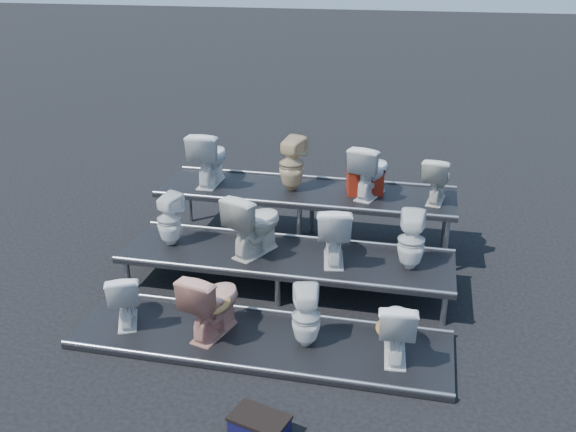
% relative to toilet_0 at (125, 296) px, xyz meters
% --- Properties ---
extents(ground, '(80.00, 80.00, 0.00)m').
position_rel_toilet_0_xyz_m(ground, '(1.60, 1.30, -0.39)').
color(ground, black).
rests_on(ground, ground).
extents(tier_front, '(4.20, 1.20, 0.06)m').
position_rel_toilet_0_xyz_m(tier_front, '(1.60, 0.00, -0.36)').
color(tier_front, black).
rests_on(tier_front, ground).
extents(tier_mid, '(4.20, 1.20, 0.46)m').
position_rel_toilet_0_xyz_m(tier_mid, '(1.60, 1.30, -0.16)').
color(tier_mid, black).
rests_on(tier_mid, ground).
extents(tier_back, '(4.20, 1.20, 0.86)m').
position_rel_toilet_0_xyz_m(tier_back, '(1.60, 2.60, 0.04)').
color(tier_back, black).
rests_on(tier_back, ground).
extents(toilet_0, '(0.60, 0.74, 0.66)m').
position_rel_toilet_0_xyz_m(toilet_0, '(0.00, 0.00, 0.00)').
color(toilet_0, white).
rests_on(toilet_0, tier_front).
extents(toilet_1, '(0.63, 0.87, 0.79)m').
position_rel_toilet_0_xyz_m(toilet_1, '(1.06, 0.00, 0.07)').
color(toilet_1, tan).
rests_on(toilet_1, tier_front).
extents(toilet_2, '(0.38, 0.38, 0.69)m').
position_rel_toilet_0_xyz_m(toilet_2, '(2.12, 0.00, 0.02)').
color(toilet_2, white).
rests_on(toilet_2, tier_front).
extents(toilet_3, '(0.45, 0.73, 0.71)m').
position_rel_toilet_0_xyz_m(toilet_3, '(3.08, 0.00, 0.03)').
color(toilet_3, white).
rests_on(toilet_3, tier_front).
extents(toilet_4, '(0.41, 0.42, 0.70)m').
position_rel_toilet_0_xyz_m(toilet_4, '(0.04, 1.30, 0.42)').
color(toilet_4, white).
rests_on(toilet_4, tier_mid).
extents(toilet_5, '(0.75, 0.92, 0.82)m').
position_rel_toilet_0_xyz_m(toilet_5, '(1.19, 1.30, 0.48)').
color(toilet_5, silver).
rests_on(toilet_5, tier_mid).
extents(toilet_6, '(0.54, 0.80, 0.75)m').
position_rel_toilet_0_xyz_m(toilet_6, '(2.20, 1.30, 0.45)').
color(toilet_6, white).
rests_on(toilet_6, tier_mid).
extents(toilet_7, '(0.33, 0.34, 0.73)m').
position_rel_toilet_0_xyz_m(toilet_7, '(3.14, 1.30, 0.44)').
color(toilet_7, white).
rests_on(toilet_7, tier_mid).
extents(toilet_8, '(0.45, 0.79, 0.81)m').
position_rel_toilet_0_xyz_m(toilet_8, '(0.16, 2.60, 0.87)').
color(toilet_8, white).
rests_on(toilet_8, tier_back).
extents(toilet_9, '(0.45, 0.45, 0.78)m').
position_rel_toilet_0_xyz_m(toilet_9, '(1.39, 2.60, 0.86)').
color(toilet_9, '#D3BA8C').
rests_on(toilet_9, tier_back).
extents(toilet_10, '(0.62, 0.83, 0.75)m').
position_rel_toilet_0_xyz_m(toilet_10, '(2.50, 2.60, 0.85)').
color(toilet_10, white).
rests_on(toilet_10, tier_back).
extents(toilet_11, '(0.45, 0.67, 0.64)m').
position_rel_toilet_0_xyz_m(toilet_11, '(3.40, 2.60, 0.79)').
color(toilet_11, silver).
rests_on(toilet_11, tier_back).
extents(red_crate, '(0.56, 0.49, 0.35)m').
position_rel_toilet_0_xyz_m(red_crate, '(2.42, 2.72, 0.65)').
color(red_crate, maroon).
rests_on(red_crate, tier_back).
extents(step_stool, '(0.56, 0.42, 0.18)m').
position_rel_toilet_0_xyz_m(step_stool, '(1.97, -1.42, -0.30)').
color(step_stool, black).
rests_on(step_stool, ground).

